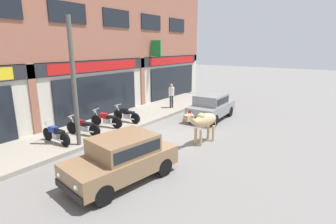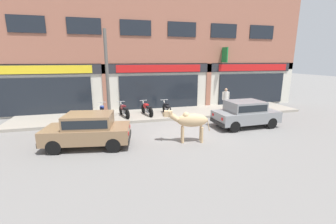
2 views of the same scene
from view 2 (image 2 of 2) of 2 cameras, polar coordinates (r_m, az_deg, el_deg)
The scene contains 12 objects.
ground_plane at distance 11.77m, azimuth 3.82°, elevation -5.02°, with size 90.00×90.00×0.00m, color slate.
sidewalk at distance 15.24m, azimuth -0.70°, elevation -0.42°, with size 19.00×3.15×0.17m, color gray.
shop_building at distance 16.61m, azimuth -2.35°, elevation 16.29°, with size 23.00×1.40×9.56m.
cow at distance 10.10m, azimuth 5.62°, elevation -2.19°, with size 2.13×0.83×1.61m.
car_0 at distance 10.14m, azimuth -19.61°, elevation -3.99°, with size 3.77×2.13×1.46m.
car_1 at distance 13.12m, azimuth 19.04°, elevation -0.12°, with size 3.66×1.71×1.46m.
motorcycle_0 at distance 14.36m, azimuth -16.39°, elevation 0.12°, with size 0.52×1.81×0.88m.
motorcycle_1 at distance 14.32m, azimuth -11.10°, elevation 0.37°, with size 0.67×1.78×0.88m.
motorcycle_2 at distance 14.53m, azimuth -5.37°, elevation 0.75°, with size 0.64×1.79×0.88m.
motorcycle_3 at distance 14.63m, azimuth -0.32°, elevation 0.89°, with size 0.52×1.81×0.88m.
pedestrian at distance 15.92m, azimuth 14.44°, elevation 3.68°, with size 0.49×0.32×1.60m.
utility_pole at distance 13.12m, azimuth -15.16°, elevation 8.61°, with size 0.18×0.18×5.12m, color #595651.
Camera 2 is at (-3.62, -10.58, 3.68)m, focal length 24.00 mm.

